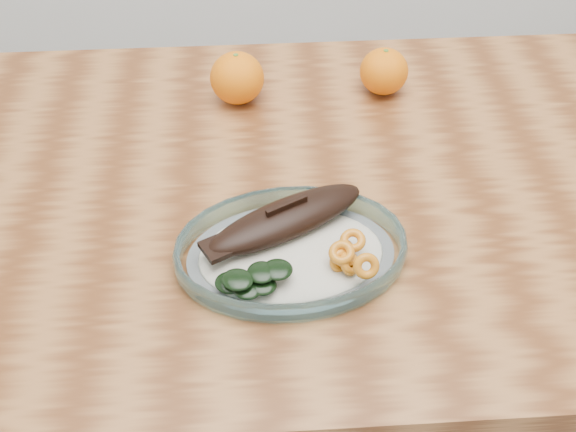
# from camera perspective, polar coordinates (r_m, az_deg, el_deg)

# --- Properties ---
(dining_table) EXTENTS (1.20, 0.80, 0.75)m
(dining_table) POSITION_cam_1_polar(r_m,az_deg,el_deg) (1.12, 3.13, -1.10)
(dining_table) COLOR brown
(dining_table) RESTS_ON ground
(plated_meal) EXTENTS (0.57, 0.57, 0.08)m
(plated_meal) POSITION_cam_1_polar(r_m,az_deg,el_deg) (0.92, 0.23, -2.55)
(plated_meal) COLOR white
(plated_meal) RESTS_ON dining_table
(orange_left) EXTENTS (0.09, 0.09, 0.09)m
(orange_left) POSITION_cam_1_polar(r_m,az_deg,el_deg) (1.19, -4.05, 10.83)
(orange_left) COLOR #FF6E05
(orange_left) RESTS_ON dining_table
(orange_right) EXTENTS (0.08, 0.08, 0.08)m
(orange_right) POSITION_cam_1_polar(r_m,az_deg,el_deg) (1.23, 7.59, 11.26)
(orange_right) COLOR #FF6E05
(orange_right) RESTS_ON dining_table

